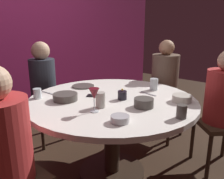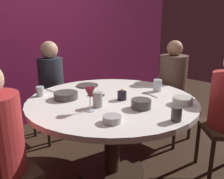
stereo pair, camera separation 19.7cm
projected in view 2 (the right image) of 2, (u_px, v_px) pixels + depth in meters
The scene contains 19 objects.
ground_plane at pixel (112, 172), 2.20m from camera, with size 8.00×8.00×0.00m, color #382619.
back_wall at pixel (22, 26), 2.97m from camera, with size 6.00×0.10×2.60m, color maroon.
dining_table at pixel (112, 113), 2.03m from camera, with size 1.43×1.43×0.72m.
seated_diner_back at pixel (51, 80), 2.69m from camera, with size 0.40×0.40×1.15m.
seated_diner_right at pixel (172, 81), 2.64m from camera, with size 0.40×0.40×1.16m.
candle_holder at pixel (122, 95), 1.96m from camera, with size 0.08×0.08×0.09m.
wine_glass at pixel (90, 94), 1.68m from camera, with size 0.08×0.08×0.18m.
dinner_plate at pixel (88, 85), 2.39m from camera, with size 0.22×0.22×0.01m, color #4C4742.
cell_phone at pixel (96, 95), 2.08m from camera, with size 0.07×0.14×0.01m, color black.
bowl_serving_large at pixel (112, 119), 1.51m from camera, with size 0.12×0.12×0.05m, color #B7B7BC.
bowl_salad_center at pixel (66, 95), 1.98m from camera, with size 0.20×0.20×0.06m, color #4C4742.
bowl_small_white at pixel (183, 101), 1.86m from camera, with size 0.16×0.16×0.06m, color beige.
bowl_sauce_side at pixel (141, 104), 1.76m from camera, with size 0.15×0.15×0.07m, color #4C4742.
cup_near_candle at pixel (157, 85), 2.20m from camera, with size 0.08×0.08×0.11m, color silver.
cup_by_left_diner at pixel (98, 99), 1.79m from camera, with size 0.07×0.07×0.12m, color #B2ADA3.
cup_by_right_diner at pixel (40, 91), 2.06m from camera, with size 0.07×0.07×0.09m, color silver.
cup_center_front at pixel (177, 114), 1.53m from camera, with size 0.07×0.07×0.09m, color #4C4742.
fork_near_plate at pixel (150, 95), 2.09m from camera, with size 0.02×0.18×0.01m, color #B7B7BC.
knife_near_plate at pixel (53, 91), 2.20m from camera, with size 0.02×0.18×0.01m, color #B7B7BC.
Camera 2 is at (-1.33, -1.36, 1.34)m, focal length 37.63 mm.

